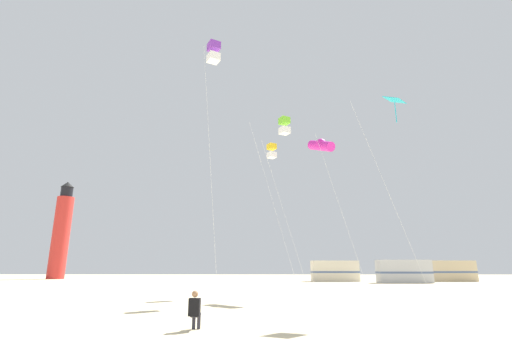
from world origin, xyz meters
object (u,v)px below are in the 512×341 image
object	(u,v)px
kite_flyer_standing	(195,309)
rv_van_cream	(335,271)
kite_box_lime	(284,126)
rv_van_tan	(450,271)
rv_van_silver	(404,271)
kite_tube_magenta	(321,145)
lighthouse_distant	(61,232)
kite_diamond_cyan	(394,107)
kite_box_gold	(272,151)
kite_box_violet	(214,53)

from	to	relation	value
kite_flyer_standing	rv_van_cream	xyz separation A→B (m)	(11.78, 41.37, 0.78)
kite_box_lime	rv_van_tan	distance (m)	40.39
rv_van_cream	rv_van_silver	bearing A→B (deg)	-36.80
kite_tube_magenta	lighthouse_distant	bearing A→B (deg)	136.03
kite_box_lime	rv_van_silver	xyz separation A→B (m)	(15.99, 25.18, -9.64)
kite_diamond_cyan	rv_van_cream	xyz separation A→B (m)	(3.22, 36.47, -8.10)
rv_van_tan	rv_van_cream	bearing A→B (deg)	177.36
kite_box_gold	kite_box_violet	xyz separation A→B (m)	(-3.29, -10.20, 2.35)
kite_tube_magenta	rv_van_tan	size ratio (longest dim) A/B	1.68
kite_box_lime	lighthouse_distant	world-z (taller)	lighthouse_distant
kite_diamond_cyan	kite_tube_magenta	world-z (taller)	kite_tube_magenta
kite_flyer_standing	rv_van_silver	bearing A→B (deg)	-116.16
kite_tube_magenta	kite_box_gold	size ratio (longest dim) A/B	0.97
kite_flyer_standing	rv_van_cream	bearing A→B (deg)	-103.81
kite_box_lime	kite_diamond_cyan	bearing A→B (deg)	-50.53
kite_box_gold	lighthouse_distant	distance (m)	50.77
kite_flyer_standing	kite_box_violet	distance (m)	13.74
rv_van_cream	kite_diamond_cyan	bearing A→B (deg)	-98.18
rv_van_silver	kite_box_violet	bearing A→B (deg)	-122.79
kite_diamond_cyan	lighthouse_distant	world-z (taller)	lighthouse_distant
kite_box_gold	rv_van_tan	bearing A→B (deg)	45.84
kite_tube_magenta	kite_diamond_cyan	bearing A→B (deg)	-74.11
kite_box_lime	kite_box_violet	distance (m)	7.14
kite_box_violet	rv_van_cream	size ratio (longest dim) A/B	2.10
kite_flyer_standing	kite_box_gold	bearing A→B (deg)	-97.63
rv_van_silver	rv_van_tan	size ratio (longest dim) A/B	0.98
kite_flyer_standing	kite_tube_magenta	world-z (taller)	kite_tube_magenta
kite_box_gold	kite_diamond_cyan	bearing A→B (deg)	-61.76
rv_van_silver	kite_box_gold	bearing A→B (deg)	-128.95
kite_tube_magenta	kite_box_lime	distance (m)	3.51
kite_diamond_cyan	kite_tube_magenta	distance (m)	8.66
rv_van_tan	kite_flyer_standing	bearing A→B (deg)	-127.79
kite_box_gold	rv_van_cream	size ratio (longest dim) A/B	1.74
lighthouse_distant	rv_van_silver	distance (m)	55.37
kite_diamond_cyan	rv_van_cream	distance (m)	37.49
kite_tube_magenta	rv_van_tan	world-z (taller)	kite_tube_magenta
lighthouse_distant	rv_van_cream	world-z (taller)	lighthouse_distant
lighthouse_distant	rv_van_cream	distance (m)	46.72
rv_van_cream	rv_van_silver	world-z (taller)	same
kite_box_violet	kite_tube_magenta	bearing A→B (deg)	48.17
kite_box_lime	rv_van_silver	size ratio (longest dim) A/B	1.80
kite_flyer_standing	rv_van_silver	size ratio (longest dim) A/B	0.18
rv_van_silver	rv_van_tan	xyz separation A→B (m)	(8.43, 5.51, 0.00)
kite_box_gold	rv_van_cream	bearing A→B (deg)	70.45
lighthouse_distant	kite_box_violet	bearing A→B (deg)	-54.37
lighthouse_distant	rv_van_silver	bearing A→B (deg)	-15.98
kite_box_lime	kite_box_violet	xyz separation A→B (m)	(-4.07, -5.46, 2.12)
kite_tube_magenta	kite_box_violet	size ratio (longest dim) A/B	0.80
kite_box_gold	rv_van_tan	size ratio (longest dim) A/B	1.73
rv_van_silver	rv_van_tan	bearing A→B (deg)	33.60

